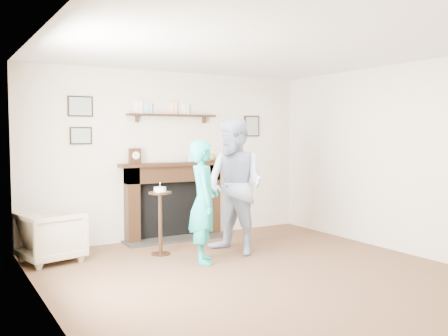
{
  "coord_description": "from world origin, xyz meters",
  "views": [
    {
      "loc": [
        -3.1,
        -4.41,
        1.58
      ],
      "look_at": [
        -0.0,
        0.9,
        1.15
      ],
      "focal_mm": 40.0,
      "sensor_mm": 36.0,
      "label": 1
    }
  ],
  "objects_px": {
    "man": "(235,253)",
    "armchair": "(52,262)",
    "woman": "(204,262)",
    "pedestal_table": "(160,210)"
  },
  "relations": [
    {
      "from": "armchair",
      "to": "man",
      "type": "height_order",
      "value": "man"
    },
    {
      "from": "pedestal_table",
      "to": "man",
      "type": "bearing_deg",
      "value": -25.6
    },
    {
      "from": "armchair",
      "to": "pedestal_table",
      "type": "distance_m",
      "value": 1.47
    },
    {
      "from": "man",
      "to": "armchair",
      "type": "bearing_deg",
      "value": -127.03
    },
    {
      "from": "armchair",
      "to": "woman",
      "type": "bearing_deg",
      "value": -134.17
    },
    {
      "from": "pedestal_table",
      "to": "armchair",
      "type": "bearing_deg",
      "value": 165.21
    },
    {
      "from": "man",
      "to": "pedestal_table",
      "type": "relative_size",
      "value": 1.89
    },
    {
      "from": "man",
      "to": "woman",
      "type": "bearing_deg",
      "value": -87.85
    },
    {
      "from": "man",
      "to": "woman",
      "type": "height_order",
      "value": "man"
    },
    {
      "from": "man",
      "to": "pedestal_table",
      "type": "bearing_deg",
      "value": -133.3
    }
  ]
}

